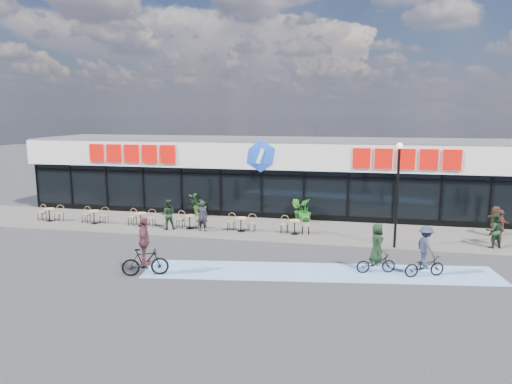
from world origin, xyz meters
TOP-DOWN VIEW (x-y plane):
  - ground at (0.00, 0.00)m, footprint 120.00×120.00m
  - sidewalk at (0.00, 4.50)m, footprint 44.00×5.00m
  - bike_lane at (4.00, -1.50)m, footprint 14.17×4.13m
  - building at (-0.00, 9.93)m, footprint 30.60×6.57m
  - lamp_post at (7.20, 2.30)m, footprint 0.28×0.28m
  - bistro_set_0 at (-11.79, 3.74)m, footprint 1.54×0.62m
  - bistro_set_1 at (-8.96, 3.74)m, footprint 1.54×0.62m
  - bistro_set_2 at (-6.12, 3.74)m, footprint 1.54×0.62m
  - bistro_set_3 at (-3.29, 3.74)m, footprint 1.54×0.62m
  - bistro_set_4 at (-0.45, 3.74)m, footprint 1.54×0.62m
  - bistro_set_5 at (2.38, 3.74)m, footprint 1.54×0.62m
  - potted_plant_left at (-3.76, 6.67)m, footprint 1.52×1.57m
  - potted_plant_mid at (2.20, 6.66)m, footprint 0.83×0.74m
  - potted_plant_right at (2.60, 6.56)m, footprint 0.92×0.92m
  - patron_left at (-2.45, 3.30)m, footprint 0.64×0.46m
  - patron_right at (-4.37, 3.30)m, footprint 0.94×0.83m
  - pedestrian_a at (12.03, 3.66)m, footprint 0.63×1.07m
  - pedestrian_b at (12.34, 5.39)m, footprint 0.97×1.50m
  - pedestrian_c at (11.64, 3.18)m, footprint 0.95×0.84m
  - cyclist_a at (6.18, -1.11)m, footprint 1.64×0.95m
  - cyclist_b at (8.00, -1.16)m, footprint 1.72×1.16m
  - cyclist_c at (-2.63, -3.24)m, footprint 1.87×1.19m

SIDE VIEW (x-z plane):
  - ground at x=0.00m, z-range 0.00..0.00m
  - bike_lane at x=4.00m, z-range 0.00..0.01m
  - sidewalk at x=0.00m, z-range 0.00..0.10m
  - bistro_set_0 at x=-11.79m, z-range 0.11..1.01m
  - bistro_set_1 at x=-8.96m, z-range 0.11..1.01m
  - bistro_set_2 at x=-6.12m, z-range 0.11..1.01m
  - bistro_set_3 at x=-3.29m, z-range 0.11..1.01m
  - bistro_set_4 at x=-0.45m, z-range 0.11..1.01m
  - bistro_set_5 at x=2.38m, z-range 0.11..1.01m
  - potted_plant_mid at x=2.20m, z-range 0.10..1.37m
  - potted_plant_right at x=2.60m, z-range 0.10..1.41m
  - potted_plant_left at x=-3.76m, z-range 0.10..1.43m
  - cyclist_a at x=6.18m, z-range -0.22..1.80m
  - cyclist_b at x=8.00m, z-range -0.15..1.88m
  - pedestrian_b at x=12.34m, z-range 0.10..1.64m
  - patron_right at x=-4.37m, z-range 0.10..1.73m
  - pedestrian_c at x=11.64m, z-range 0.10..1.73m
  - patron_left at x=-2.45m, z-range 0.10..1.74m
  - cyclist_c at x=-2.63m, z-range -0.21..2.11m
  - pedestrian_a at x=12.03m, z-range 0.10..1.82m
  - building at x=0.00m, z-range -0.04..4.71m
  - lamp_post at x=7.20m, z-range 0.58..5.43m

